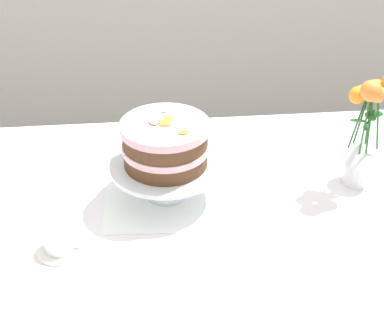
# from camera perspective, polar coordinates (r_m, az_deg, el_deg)

# --- Properties ---
(dining_table) EXTENTS (1.40, 1.00, 0.74)m
(dining_table) POSITION_cam_1_polar(r_m,az_deg,el_deg) (1.47, 1.78, -7.76)
(dining_table) COLOR white
(dining_table) RESTS_ON ground
(linen_napkin) EXTENTS (0.34, 0.34, 0.00)m
(linen_napkin) POSITION_cam_1_polar(r_m,az_deg,el_deg) (1.49, -2.57, -2.70)
(linen_napkin) COLOR white
(linen_napkin) RESTS_ON dining_table
(cake_stand) EXTENTS (0.29, 0.29, 0.10)m
(cake_stand) POSITION_cam_1_polar(r_m,az_deg,el_deg) (1.44, -2.65, -0.07)
(cake_stand) COLOR silver
(cake_stand) RESTS_ON linen_napkin
(layer_cake) EXTENTS (0.22, 0.22, 0.12)m
(layer_cake) POSITION_cam_1_polar(r_m,az_deg,el_deg) (1.40, -2.73, 2.53)
(layer_cake) COLOR brown
(layer_cake) RESTS_ON cake_stand
(flower_vase) EXTENTS (0.12, 0.10, 0.32)m
(flower_vase) POSITION_cam_1_polar(r_m,az_deg,el_deg) (1.52, 17.14, 3.44)
(flower_vase) COLOR silver
(flower_vase) RESTS_ON dining_table
(teacup) EXTENTS (0.12, 0.11, 0.05)m
(teacup) POSITION_cam_1_polar(r_m,az_deg,el_deg) (1.34, -13.35, -7.43)
(teacup) COLOR white
(teacup) RESTS_ON dining_table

